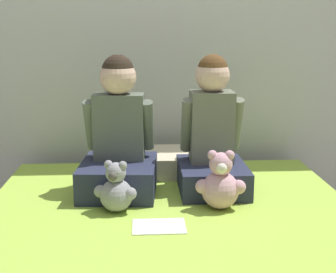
# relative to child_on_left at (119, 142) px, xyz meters

# --- Properties ---
(wall_behind_bed) EXTENTS (8.00, 0.06, 2.50)m
(wall_behind_bed) POSITION_rel_child_on_left_xyz_m (0.23, 0.60, 0.59)
(wall_behind_bed) COLOR beige
(wall_behind_bed) RESTS_ON ground_plane
(child_on_left) EXTENTS (0.38, 0.42, 0.65)m
(child_on_left) POSITION_rel_child_on_left_xyz_m (0.00, 0.00, 0.00)
(child_on_left) COLOR #282D47
(child_on_left) RESTS_ON bed
(child_on_right) EXTENTS (0.32, 0.38, 0.65)m
(child_on_right) POSITION_rel_child_on_left_xyz_m (0.44, 0.00, 0.01)
(child_on_right) COLOR #282D47
(child_on_right) RESTS_ON bed
(teddy_bear_held_by_left_child) EXTENTS (0.18, 0.14, 0.22)m
(teddy_bear_held_by_left_child) POSITION_rel_child_on_left_xyz_m (-0.00, -0.27, -0.14)
(teddy_bear_held_by_left_child) COLOR #939399
(teddy_bear_held_by_left_child) RESTS_ON bed
(teddy_bear_held_by_right_child) EXTENTS (0.22, 0.16, 0.26)m
(teddy_bear_held_by_right_child) POSITION_rel_child_on_left_xyz_m (0.44, -0.26, -0.13)
(teddy_bear_held_by_right_child) COLOR #DBA3B2
(teddy_bear_held_by_right_child) RESTS_ON bed
(pillow_at_headboard) EXTENTS (0.54, 0.34, 0.11)m
(pillow_at_headboard) POSITION_rel_child_on_left_xyz_m (0.23, 0.28, -0.18)
(pillow_at_headboard) COLOR beige
(pillow_at_headboard) RESTS_ON bed
(sign_card) EXTENTS (0.21, 0.15, 0.00)m
(sign_card) POSITION_rel_child_on_left_xyz_m (0.17, -0.44, -0.24)
(sign_card) COLOR white
(sign_card) RESTS_ON bed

